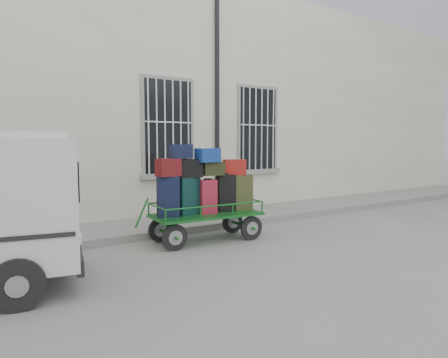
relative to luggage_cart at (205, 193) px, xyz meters
name	(u,v)px	position (x,y,z in m)	size (l,w,h in m)	color
ground	(258,243)	(0.74, -0.71, -0.92)	(80.00, 80.00, 0.00)	slate
building	(143,105)	(0.74, 4.79, 2.08)	(24.00, 5.15, 6.00)	beige
sidewalk	(200,221)	(0.74, 1.49, -0.85)	(24.00, 1.70, 0.15)	slate
luggage_cart	(205,193)	(0.00, 0.00, 0.00)	(2.45, 1.06, 1.84)	black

